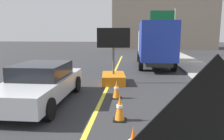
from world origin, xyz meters
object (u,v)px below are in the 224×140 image
object	(u,v)px
box_truck	(155,43)
pickup_car	(41,83)
traffic_cone_far_lane	(116,89)
arrow_board_trailer	(113,73)
traffic_cone_mid_lane	(120,108)
highway_guide_sign	(168,24)

from	to	relation	value
box_truck	pickup_car	size ratio (longest dim) A/B	1.55
traffic_cone_far_lane	arrow_board_trailer	bearing A→B (deg)	97.48
traffic_cone_mid_lane	arrow_board_trailer	bearing A→B (deg)	97.08
pickup_car	traffic_cone_mid_lane	distance (m)	3.26
highway_guide_sign	traffic_cone_mid_lane	distance (m)	19.45
pickup_car	traffic_cone_far_lane	xyz separation A→B (m)	(2.67, 0.72, -0.35)
arrow_board_trailer	pickup_car	world-z (taller)	arrow_board_trailer
pickup_car	box_truck	bearing A→B (deg)	61.70
arrow_board_trailer	traffic_cone_far_lane	world-z (taller)	arrow_board_trailer
arrow_board_trailer	box_truck	distance (m)	6.39
pickup_car	highway_guide_sign	xyz separation A→B (m)	(6.97, 17.35, 2.73)
arrow_board_trailer	traffic_cone_mid_lane	world-z (taller)	arrow_board_trailer
pickup_car	highway_guide_sign	size ratio (longest dim) A/B	0.94
traffic_cone_far_lane	traffic_cone_mid_lane	bearing A→B (deg)	-83.40
box_truck	highway_guide_sign	bearing A→B (deg)	75.78
arrow_board_trailer	box_truck	world-z (taller)	box_truck
highway_guide_sign	traffic_cone_far_lane	xyz separation A→B (m)	(-4.31, -16.63, -3.08)
pickup_car	highway_guide_sign	distance (m)	18.89
traffic_cone_mid_lane	traffic_cone_far_lane	size ratio (longest dim) A/B	1.06
traffic_cone_mid_lane	traffic_cone_far_lane	world-z (taller)	traffic_cone_mid_lane
box_truck	traffic_cone_far_lane	distance (m)	8.72
box_truck	arrow_board_trailer	bearing A→B (deg)	-113.95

